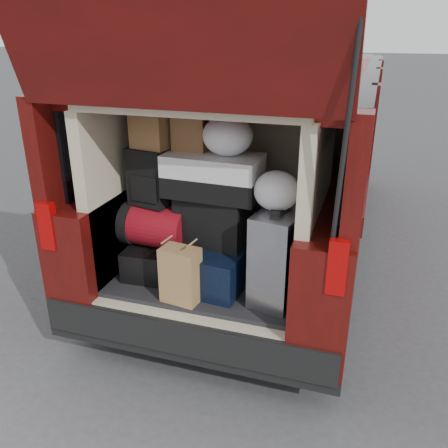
{
  "coord_description": "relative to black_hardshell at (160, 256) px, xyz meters",
  "views": [
    {
      "loc": [
        0.96,
        -2.51,
        2.15
      ],
      "look_at": [
        0.09,
        0.2,
        0.94
      ],
      "focal_mm": 38.0,
      "sensor_mm": 36.0,
      "label": 1
    }
  ],
  "objects": [
    {
      "name": "ground",
      "position": [
        0.37,
        -0.17,
        -0.65
      ],
      "size": [
        80.0,
        80.0,
        0.0
      ],
      "primitive_type": "plane",
      "color": "#38383A",
      "rests_on": "ground"
    },
    {
      "name": "minivan",
      "position": [
        0.37,
        1.69,
        0.26
      ],
      "size": [
        1.9,
        5.35,
        2.77
      ],
      "color": "black",
      "rests_on": "ground"
    },
    {
      "name": "load_floor",
      "position": [
        0.37,
        0.11,
        -0.38
      ],
      "size": [
        1.24,
        1.05,
        0.55
      ],
      "primitive_type": "cube",
      "color": "black",
      "rests_on": "ground"
    },
    {
      "name": "black_hardshell",
      "position": [
        0.0,
        0.0,
        0.0
      ],
      "size": [
        0.4,
        0.53,
        0.21
      ],
      "primitive_type": "cube",
      "rotation": [
        0.0,
        0.0,
        0.05
      ],
      "color": "black",
      "rests_on": "load_floor"
    },
    {
      "name": "navy_hardshell",
      "position": [
        0.4,
        -0.01,
        0.03
      ],
      "size": [
        0.55,
        0.65,
        0.27
      ],
      "primitive_type": "cube",
      "rotation": [
        0.0,
        0.0,
        -0.09
      ],
      "color": "black",
      "rests_on": "load_floor"
    },
    {
      "name": "silver_roller",
      "position": [
        0.86,
        -0.13,
        0.19
      ],
      "size": [
        0.31,
        0.43,
        0.59
      ],
      "primitive_type": "cube",
      "rotation": [
        0.0,
        0.0,
        -0.18
      ],
      "color": "silver",
      "rests_on": "load_floor"
    },
    {
      "name": "kraft_bag",
      "position": [
        0.3,
        -0.33,
        0.08
      ],
      "size": [
        0.25,
        0.18,
        0.36
      ],
      "primitive_type": "cube",
      "rotation": [
        0.0,
        0.0,
        -0.14
      ],
      "color": "#9D7D47",
      "rests_on": "load_floor"
    },
    {
      "name": "red_duffel",
      "position": [
        0.0,
        -0.04,
        0.25
      ],
      "size": [
        0.45,
        0.31,
        0.29
      ],
      "primitive_type": "cube",
      "rotation": [
        0.0,
        0.0,
        -0.06
      ],
      "color": "maroon",
      "rests_on": "black_hardshell"
    },
    {
      "name": "black_soft_case",
      "position": [
        0.39,
        0.01,
        0.33
      ],
      "size": [
        0.49,
        0.33,
        0.33
      ],
      "primitive_type": "cube",
      "rotation": [
        0.0,
        0.0,
        -0.13
      ],
      "color": "black",
      "rests_on": "navy_hardshell"
    },
    {
      "name": "backpack",
      "position": [
        -0.03,
        -0.02,
        0.58
      ],
      "size": [
        0.29,
        0.21,
        0.38
      ],
      "primitive_type": "cube",
      "rotation": [
        0.0,
        0.0,
        -0.18
      ],
      "color": "black",
      "rests_on": "red_duffel"
    },
    {
      "name": "twotone_duffel",
      "position": [
        0.4,
        -0.01,
        0.62
      ],
      "size": [
        0.61,
        0.33,
        0.27
      ],
      "primitive_type": "cube",
      "rotation": [
        0.0,
        0.0,
        -0.04
      ],
      "color": "silver",
      "rests_on": "black_soft_case"
    },
    {
      "name": "grocery_sack_lower",
      "position": [
        -0.01,
        0.02,
        0.87
      ],
      "size": [
        0.26,
        0.23,
        0.21
      ],
      "primitive_type": "cube",
      "rotation": [
        0.0,
        0.0,
        -0.17
      ],
      "color": "brown",
      "rests_on": "backpack"
    },
    {
      "name": "grocery_sack_upper",
      "position": [
        0.23,
        0.07,
        0.86
      ],
      "size": [
        0.22,
        0.18,
        0.21
      ],
      "primitive_type": "cube",
      "rotation": [
        0.0,
        0.0,
        -0.01
      ],
      "color": "brown",
      "rests_on": "twotone_duffel"
    },
    {
      "name": "plastic_bag_center",
      "position": [
        0.49,
        -0.0,
        0.88
      ],
      "size": [
        0.31,
        0.29,
        0.24
      ],
      "primitive_type": "ellipsoid",
      "rotation": [
        0.0,
        0.0,
        -0.03
      ],
      "color": "silver",
      "rests_on": "twotone_duffel"
    },
    {
      "name": "plastic_bag_right",
      "position": [
        0.82,
        -0.1,
        0.6
      ],
      "size": [
        0.31,
        0.29,
        0.24
      ],
      "primitive_type": "ellipsoid",
      "rotation": [
        0.0,
        0.0,
        0.16
      ],
      "color": "silver",
      "rests_on": "silver_roller"
    }
  ]
}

